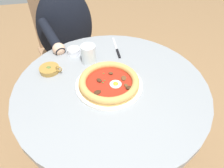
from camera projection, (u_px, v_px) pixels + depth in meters
ground_plane at (111, 163)px, 1.48m from camera, size 6.00×6.00×0.02m
dining_table at (111, 110)px, 1.08m from camera, size 0.89×0.89×0.75m
pizza_on_plate at (109, 83)px, 0.94m from camera, size 0.30×0.30×0.04m
water_glass at (89, 55)px, 1.06m from camera, size 0.07×0.07×0.09m
steak_knife at (117, 50)px, 1.16m from camera, size 0.02×0.21×0.01m
ramekin_capers at (74, 51)px, 1.13m from camera, size 0.07×0.07×0.03m
olive_pan at (50, 69)px, 1.02m from camera, size 0.11×0.10×0.05m
diner_person at (70, 53)px, 1.55m from camera, size 0.42×0.56×1.15m
cafe_chair_diner at (63, 40)px, 1.62m from camera, size 0.47×0.47×0.91m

